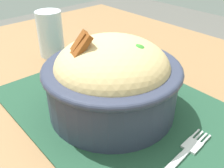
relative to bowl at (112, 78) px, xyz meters
name	(u,v)px	position (x,y,z in m)	size (l,w,h in m)	color
table	(129,134)	(0.01, 0.03, -0.13)	(1.17, 0.85, 0.70)	olive
placemat	(129,114)	(0.03, 0.01, -0.06)	(0.46, 0.30, 0.00)	#1E422D
bowl	(112,78)	(0.00, 0.00, 0.00)	(0.23, 0.23, 0.14)	#2D3347
fork	(183,155)	(0.14, 0.00, -0.06)	(0.02, 0.14, 0.00)	silver
drinking_glass	(51,36)	(-0.27, 0.04, -0.02)	(0.06, 0.06, 0.11)	silver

